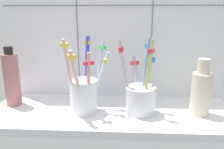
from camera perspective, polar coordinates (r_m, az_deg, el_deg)
The scene contains 6 objects.
counter_slab at distance 59.71cm, azimuth 0.05°, elevation -10.02°, with size 64.00×22.00×2.00cm, color silver.
tile_wall_back at distance 66.05cm, azimuth 0.64°, elevation 11.81°, with size 64.00×2.20×45.00cm.
toothbrush_cup_left at distance 57.30cm, azimuth -7.11°, elevation -4.49°, with size 11.46×14.37×19.05cm.
toothbrush_cup_right at distance 57.06cm, azimuth 7.34°, elevation -5.30°, with size 10.14×11.67×19.00cm.
ceramic_vase at distance 59.27cm, azimuth 21.81°, elevation -4.00°, with size 4.81×4.81×14.22cm.
soap_bottle at distance 66.38cm, azimuth -24.25°, elevation -1.00°, with size 4.17×4.17×16.24cm.
Camera 1 is at (2.95, -53.86, 26.62)cm, focal length 35.76 mm.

